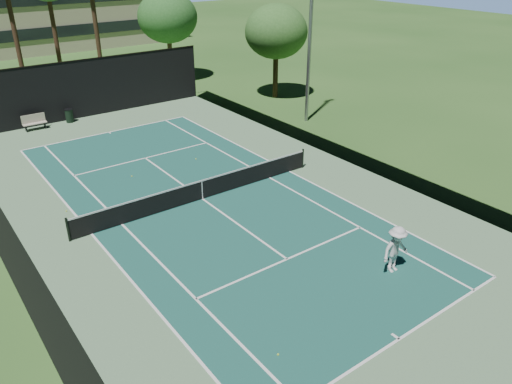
# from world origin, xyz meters

# --- Properties ---
(ground) EXTENTS (160.00, 160.00, 0.00)m
(ground) POSITION_xyz_m (0.00, 0.00, 0.00)
(ground) COLOR #2E5A21
(ground) RESTS_ON ground
(apron_slab) EXTENTS (18.00, 32.00, 0.01)m
(apron_slab) POSITION_xyz_m (0.00, 0.00, 0.01)
(apron_slab) COLOR #5E865E
(apron_slab) RESTS_ON ground
(court_surface) EXTENTS (10.97, 23.77, 0.01)m
(court_surface) POSITION_xyz_m (0.00, 0.00, 0.01)
(court_surface) COLOR #1A5349
(court_surface) RESTS_ON ground
(court_lines) EXTENTS (11.07, 23.87, 0.01)m
(court_lines) POSITION_xyz_m (0.00, 0.00, 0.02)
(court_lines) COLOR white
(court_lines) RESTS_ON ground
(tennis_net) EXTENTS (12.90, 0.10, 1.10)m
(tennis_net) POSITION_xyz_m (0.00, 0.00, 0.56)
(tennis_net) COLOR black
(tennis_net) RESTS_ON ground
(fence) EXTENTS (18.04, 32.05, 4.03)m
(fence) POSITION_xyz_m (0.00, 0.06, 2.01)
(fence) COLOR black
(fence) RESTS_ON ground
(player) EXTENTS (1.24, 0.74, 1.89)m
(player) POSITION_xyz_m (2.76, -9.34, 0.94)
(player) COLOR silver
(player) RESTS_ON ground
(tennis_ball_a) EXTENTS (0.07, 0.07, 0.07)m
(tennis_ball_a) POSITION_xyz_m (-3.46, -10.15, 0.03)
(tennis_ball_a) COLOR #CAEC35
(tennis_ball_a) RESTS_ON ground
(tennis_ball_b) EXTENTS (0.07, 0.07, 0.07)m
(tennis_ball_b) POSITION_xyz_m (-1.68, 4.46, 0.04)
(tennis_ball_b) COLOR #D2E433
(tennis_ball_b) RESTS_ON ground
(tennis_ball_c) EXTENTS (0.08, 0.08, 0.08)m
(tennis_ball_c) POSITION_xyz_m (2.26, 4.50, 0.04)
(tennis_ball_c) COLOR #CFF136
(tennis_ball_c) RESTS_ON ground
(tennis_ball_d) EXTENTS (0.07, 0.07, 0.07)m
(tennis_ball_d) POSITION_xyz_m (-5.71, 2.67, 0.03)
(tennis_ball_d) COLOR #C7E133
(tennis_ball_d) RESTS_ON ground
(park_bench) EXTENTS (1.50, 0.45, 1.02)m
(park_bench) POSITION_xyz_m (-3.71, 15.33, 0.55)
(park_bench) COLOR #BCB09C
(park_bench) RESTS_ON ground
(trash_bin) EXTENTS (0.56, 0.56, 0.95)m
(trash_bin) POSITION_xyz_m (-1.35, 15.48, 0.48)
(trash_bin) COLOR black
(trash_bin) RESTS_ON ground
(decid_tree_a) EXTENTS (5.12, 5.12, 7.62)m
(decid_tree_a) POSITION_xyz_m (10.00, 22.00, 5.42)
(decid_tree_a) COLOR #4E3921
(decid_tree_a) RESTS_ON ground
(decid_tree_b) EXTENTS (4.80, 4.80, 7.14)m
(decid_tree_b) POSITION_xyz_m (14.00, 12.00, 5.08)
(decid_tree_b) COLOR #452F1D
(decid_tree_b) RESTS_ON ground
(light_pole) EXTENTS (0.90, 0.25, 12.22)m
(light_pole) POSITION_xyz_m (12.00, 6.00, 6.46)
(light_pole) COLOR #94969C
(light_pole) RESTS_ON ground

